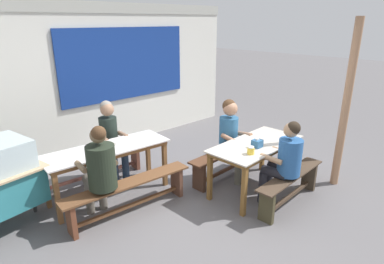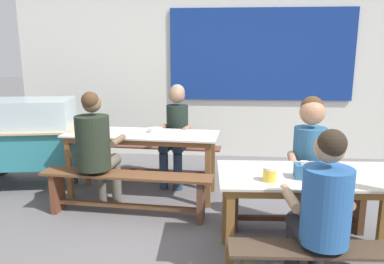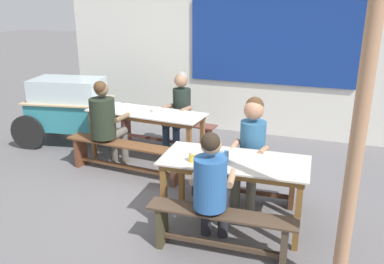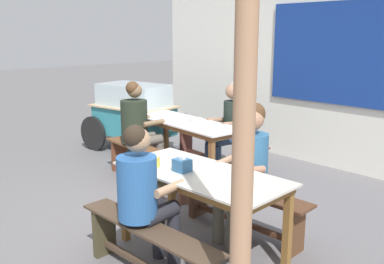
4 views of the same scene
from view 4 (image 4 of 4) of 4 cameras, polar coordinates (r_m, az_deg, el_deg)
ground_plane at (r=4.64m, az=-2.30°, el=-11.18°), size 40.00×40.00×0.00m
backdrop_wall at (r=6.44m, az=17.44°, el=8.47°), size 6.54×0.23×2.77m
dining_table_far at (r=5.72m, az=-0.84°, el=0.66°), size 1.81×0.74×0.76m
dining_table_near at (r=3.65m, az=1.13°, el=-6.59°), size 1.56×0.77×0.76m
bench_far_back at (r=6.17m, az=3.50°, el=-2.06°), size 1.77×0.38×0.46m
bench_far_front at (r=5.48m, az=-5.72°, el=-3.95°), size 1.81×0.40×0.46m
bench_near_back at (r=4.21m, az=6.73°, el=-9.48°), size 1.43×0.33×0.46m
bench_near_front at (r=3.44m, az=-5.91°, el=-15.05°), size 1.44×0.30×0.46m
food_cart at (r=7.04m, az=-7.89°, el=2.75°), size 1.78×1.08×1.11m
person_near_front at (r=3.39m, az=-6.43°, el=-7.78°), size 0.45×0.53×1.24m
person_left_back_turned at (r=5.68m, az=-7.16°, el=1.10°), size 0.49×0.57×1.30m
person_center_facing at (r=5.80m, az=4.96°, el=1.29°), size 0.43×0.56×1.28m
person_right_near_table at (r=3.95m, az=7.29°, el=-3.99°), size 0.43×0.53×1.30m
tissue_box at (r=3.63m, az=-1.33°, el=-4.42°), size 0.14×0.12×0.13m
condiment_jar at (r=3.78m, az=-5.04°, el=-3.85°), size 0.10×0.10×0.11m
soup_bowl at (r=5.62m, az=0.63°, el=1.57°), size 0.17×0.17×0.05m
wooden_support_post at (r=2.23m, az=6.79°, el=-4.04°), size 0.12×0.12×2.51m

